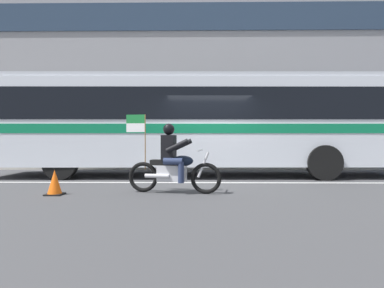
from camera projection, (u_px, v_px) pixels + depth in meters
name	position (u px, v px, depth m)	size (l,w,h in m)	color
ground_plane	(209.00, 180.00, 9.75)	(60.00, 60.00, 0.00)	#3D3D3F
sidewalk_curb	(205.00, 165.00, 14.84)	(28.00, 3.80, 0.15)	#B7B2A8
lane_center_stripe	(210.00, 183.00, 9.15)	(26.60, 0.14, 0.01)	silver
office_building_facade	(204.00, 60.00, 17.06)	(28.00, 0.89, 10.62)	gray
transit_bus	(199.00, 119.00, 10.92)	(13.48, 2.82, 3.22)	silver
motorcycle_with_rider	(173.00, 163.00, 7.39)	(2.17, 0.70, 1.78)	black
traffic_cone	(55.00, 183.00, 7.13)	(0.36, 0.36, 0.55)	#EA590F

